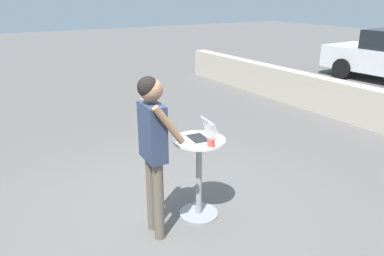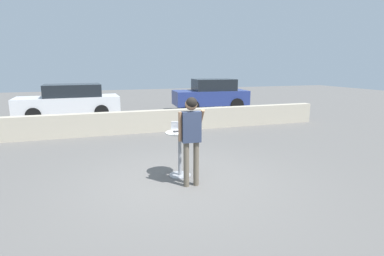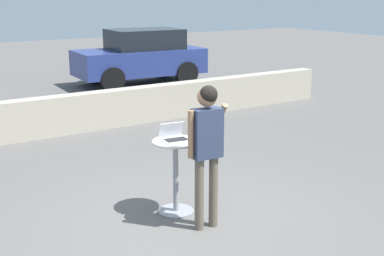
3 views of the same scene
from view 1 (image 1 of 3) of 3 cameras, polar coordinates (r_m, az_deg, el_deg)
ground_plane at (r=4.51m, az=-3.90°, el=-13.85°), size 50.00×50.00×0.00m
cafe_table at (r=4.33m, az=1.06°, el=-6.61°), size 0.59×0.59×0.97m
laptop at (r=4.16m, az=1.55°, el=-1.09°), size 0.37×0.34×0.21m
coffee_mug at (r=3.97m, az=2.93°, el=-2.23°), size 0.11×0.08×0.08m
standing_person at (r=3.79m, az=-6.01°, el=-1.55°), size 0.51×0.37×1.76m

